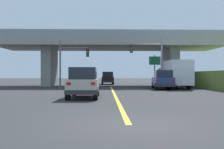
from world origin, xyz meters
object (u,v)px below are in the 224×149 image
Objects in this scene: traffic_signal_nearside at (151,56)px; box_truck at (174,74)px; highway_sign at (155,64)px; suv_lead at (84,83)px; sedan_oncoming at (108,78)px; traffic_signal_farside at (70,59)px; suv_crossing at (163,80)px.

box_truck is at bearing -4.19° from traffic_signal_nearside.
highway_sign reaches higher than box_truck.
sedan_oncoming is at bearing 85.70° from suv_lead.
traffic_signal_nearside is 9.15m from traffic_signal_farside.
box_truck is at bearing 52.55° from suv_crossing.
traffic_signal_nearside reaches higher than traffic_signal_farside.
traffic_signal_farside reaches higher than box_truck.
highway_sign is (8.09, 17.15, 2.04)m from suv_lead.
sedan_oncoming is at bearing 111.87° from traffic_signal_nearside.
traffic_signal_nearside is (6.66, 12.08, 2.67)m from suv_lead.
box_truck is 5.59m from highway_sign.
suv_lead is 0.61× the size of box_truck.
suv_lead is 24.22m from sedan_oncoming.
highway_sign is at bearing 74.29° from traffic_signal_nearside.
suv_lead is 19.07m from highway_sign.
sedan_oncoming is 13.28m from traffic_signal_nearside.
box_truck is at bearing -76.80° from highway_sign.
box_truck is at bearing 51.89° from suv_lead.
traffic_signal_farside reaches higher than highway_sign.
highway_sign is (6.27, -7.00, 2.04)m from sedan_oncoming.
suv_lead is 0.97× the size of suv_crossing.
suv_crossing is 7.55m from highway_sign.
highway_sign is at bearing 90.21° from suv_crossing.
suv_lead is at bearing -118.88° from traffic_signal_nearside.
highway_sign reaches higher than suv_crossing.
suv_lead is 15.12m from box_truck.
sedan_oncoming is 0.76× the size of traffic_signal_nearside.
suv_crossing is at bearing 52.74° from suv_lead.
traffic_signal_nearside reaches higher than highway_sign.
suv_crossing and sedan_oncoming have the same top height.
sedan_oncoming is 1.05× the size of highway_sign.
suv_lead and sedan_oncoming have the same top height.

